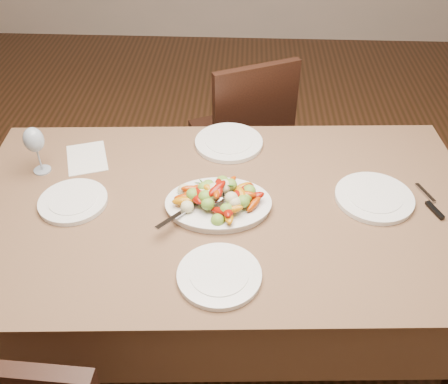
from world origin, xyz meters
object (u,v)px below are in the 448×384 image
object	(u,v)px
serving_platter	(218,205)
plate_right	(374,198)
chair_far	(239,134)
plate_near	(219,275)
dining_table	(224,275)
wine_glass	(36,149)
plate_left	(73,202)
plate_far	(229,143)

from	to	relation	value
serving_platter	plate_right	world-z (taller)	serving_platter
chair_far	plate_near	bearing A→B (deg)	63.77
plate_right	dining_table	bearing A→B (deg)	-173.96
serving_platter	plate_right	bearing A→B (deg)	7.31
wine_glass	plate_near	bearing A→B (deg)	-35.08
serving_platter	plate_near	world-z (taller)	serving_platter
plate_left	plate_far	distance (m)	0.67
dining_table	chair_far	bearing A→B (deg)	87.77
dining_table	serving_platter	world-z (taller)	serving_platter
plate_left	dining_table	bearing A→B (deg)	1.70
dining_table	plate_right	distance (m)	0.67
wine_glass	plate_right	bearing A→B (deg)	-5.09
dining_table	wine_glass	bearing A→B (deg)	166.69
serving_platter	wine_glass	xyz separation A→B (m)	(-0.69, 0.18, 0.09)
plate_left	plate_near	world-z (taller)	same
serving_platter	plate_left	distance (m)	0.52
dining_table	plate_far	distance (m)	0.54
chair_far	plate_far	world-z (taller)	chair_far
plate_far	wine_glass	size ratio (longest dim) A/B	1.37
serving_platter	plate_right	xyz separation A→B (m)	(0.56, 0.07, -0.00)
chair_far	plate_near	size ratio (longest dim) A/B	3.66
dining_table	wine_glass	distance (m)	0.88
plate_right	plate_near	distance (m)	0.66
serving_platter	plate_far	bearing A→B (deg)	87.02
plate_far	wine_glass	xyz separation A→B (m)	(-0.71, -0.21, 0.09)
plate_far	wine_glass	distance (m)	0.75
dining_table	plate_left	size ratio (longest dim) A/B	7.54
serving_platter	plate_near	bearing A→B (deg)	-86.29
plate_far	plate_near	world-z (taller)	same
dining_table	plate_far	bearing A→B (deg)	89.76
plate_right	plate_far	distance (m)	0.63
plate_left	wine_glass	distance (m)	0.27
plate_far	chair_far	bearing A→B (deg)	86.28
chair_far	plate_right	distance (m)	1.02
dining_table	plate_near	bearing A→B (deg)	-89.73
plate_left	plate_far	size ratio (longest dim) A/B	0.87
plate_left	plate_far	bearing A→B (deg)	36.35
dining_table	chair_far	world-z (taller)	chair_far
dining_table	plate_far	size ratio (longest dim) A/B	6.57
chair_far	wine_glass	distance (m)	1.11
dining_table	wine_glass	size ratio (longest dim) A/B	8.98
plate_near	plate_right	bearing A→B (deg)	35.96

